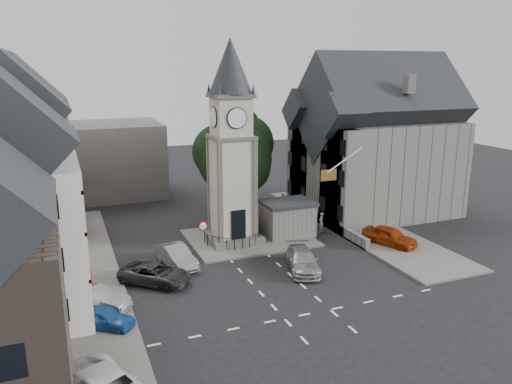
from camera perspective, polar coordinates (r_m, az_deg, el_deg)
name	(u,v)px	position (r m, az deg, el deg)	size (l,w,h in m)	color
ground	(271,278)	(34.71, 1.67, -9.81)	(120.00, 120.00, 0.00)	black
pavement_west	(74,272)	(37.80, -20.08, -8.54)	(6.00, 30.00, 0.14)	#595651
pavement_east	(356,224)	(46.68, 11.38, -3.60)	(6.00, 26.00, 0.14)	#595651
central_island	(249,238)	(42.10, -0.77, -5.28)	(10.00, 8.00, 0.16)	#595651
road_markings	(308,314)	(30.26, 5.91, -13.71)	(20.00, 8.00, 0.01)	silver
clock_tower	(231,144)	(39.62, -2.84, 5.48)	(4.86, 4.86, 16.25)	#4C4944
stone_shelter	(288,219)	(42.43, 3.64, -3.06)	(4.30, 3.30, 3.08)	slate
town_tree	(234,148)	(45.12, -2.48, 5.08)	(7.20, 7.20, 10.80)	black
warning_sign_post	(203,232)	(37.77, -6.07, -4.56)	(0.70, 0.19, 2.85)	black
terrace_pink	(24,159)	(45.80, -24.99, 3.40)	(8.10, 7.60, 12.80)	tan
terrace_cream	(18,179)	(37.95, -25.55, 1.33)	(8.10, 7.60, 12.80)	beige
terrace_tudor	(10,216)	(30.28, -26.31, -2.52)	(8.10, 7.60, 12.00)	silver
backdrop_west	(68,162)	(57.97, -20.74, 3.24)	(20.00, 10.00, 8.00)	#4C4944
east_building	(374,150)	(49.64, 13.35, 4.72)	(14.40, 11.40, 12.60)	slate
east_boundary_wall	(319,217)	(46.81, 7.19, -2.89)	(0.40, 16.00, 0.90)	slate
flagpole	(345,160)	(39.63, 10.13, 3.63)	(3.68, 0.10, 2.74)	white
car_west_blue	(103,318)	(29.69, -17.12, -13.57)	(1.45, 3.59, 1.22)	#1B4C94
car_west_silver	(95,299)	(31.72, -17.90, -11.60)	(1.46, 4.19, 1.38)	#919398
car_west_grey	(155,274)	(34.29, -11.46, -9.19)	(2.25, 4.87, 1.35)	#272729
car_island_silver	(176,256)	(36.85, -9.09, -7.26)	(1.59, 4.57, 1.51)	gray
car_island_east	(303,260)	(35.91, 5.34, -7.79)	(2.01, 4.93, 1.43)	#95969D
car_east_red	(389,236)	(41.86, 15.00, -4.90)	(1.81, 4.51, 1.54)	#972C08
pedestrian	(321,222)	(43.96, 7.46, -3.45)	(0.64, 0.42, 1.76)	#B4AD95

